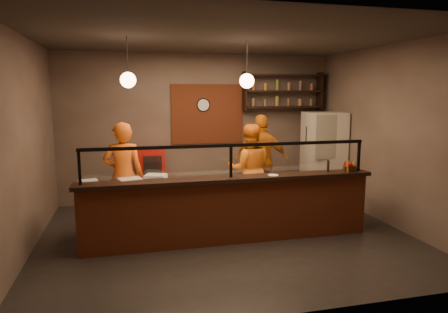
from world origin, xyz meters
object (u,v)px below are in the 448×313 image
object	(u,v)px
fridge	(323,157)
condiment_caddy	(349,169)
cook_left	(124,175)
red_cooler	(152,177)
cook_mid	(249,170)
pepper_mill	(328,166)
cook_right	(262,161)
pizza_dough	(207,180)
wall_clock	(203,105)

from	to	relation	value
fridge	condiment_caddy	bearing A→B (deg)	-98.01
cook_left	red_cooler	bearing A→B (deg)	-111.21
cook_mid	fridge	size ratio (longest dim) A/B	0.91
cook_left	pepper_mill	bearing A→B (deg)	163.90
cook_left	fridge	world-z (taller)	fridge
fridge	pepper_mill	distance (m)	2.14
cook_mid	condiment_caddy	distance (m)	1.93
red_cooler	condiment_caddy	world-z (taller)	red_cooler
cook_right	condiment_caddy	bearing A→B (deg)	131.38
fridge	pizza_dough	world-z (taller)	fridge
fridge	pepper_mill	bearing A→B (deg)	-107.75
cook_right	fridge	bearing A→B (deg)	-158.80
fridge	condiment_caddy	xyz separation A→B (m)	(-0.56, -1.99, 0.13)
cook_right	condiment_caddy	size ratio (longest dim) A/B	10.88
cook_left	pizza_dough	distance (m)	1.48
condiment_caddy	cook_right	bearing A→B (deg)	116.26
cook_left	pepper_mill	size ratio (longest dim) A/B	9.82
fridge	red_cooler	size ratio (longest dim) A/B	1.58
fridge	pizza_dough	distance (m)	3.18
wall_clock	pepper_mill	world-z (taller)	wall_clock
wall_clock	red_cooler	xyz separation A→B (m)	(-1.16, -0.31, -1.48)
fridge	condiment_caddy	world-z (taller)	fridge
pizza_dough	condiment_caddy	bearing A→B (deg)	-15.11
cook_mid	cook_right	xyz separation A→B (m)	(0.40, 0.43, 0.08)
wall_clock	cook_mid	size ratio (longest dim) A/B	0.17
pepper_mill	cook_mid	bearing A→B (deg)	125.45
red_cooler	condiment_caddy	size ratio (longest dim) A/B	6.96
cook_mid	pepper_mill	bearing A→B (deg)	137.27
red_cooler	pepper_mill	distance (m)	3.69
cook_mid	red_cooler	bearing A→B (deg)	-19.22
cook_mid	cook_right	distance (m)	0.59
cook_mid	pizza_dough	distance (m)	1.27
cook_mid	condiment_caddy	world-z (taller)	cook_mid
wall_clock	pepper_mill	bearing A→B (deg)	-59.85
pizza_dough	fridge	bearing A→B (deg)	25.52
wall_clock	pizza_dough	bearing A→B (deg)	-99.56
wall_clock	cook_right	distance (m)	1.81
wall_clock	red_cooler	bearing A→B (deg)	-165.06
pizza_dough	condiment_caddy	xyz separation A→B (m)	(2.30, -0.62, 0.20)
condiment_caddy	pizza_dough	bearing A→B (deg)	164.89
cook_left	cook_mid	world-z (taller)	cook_left
fridge	red_cooler	distance (m)	3.71
cook_left	red_cooler	xyz separation A→B (m)	(0.57, 1.30, -0.32)
cook_left	pizza_dough	size ratio (longest dim) A/B	3.95
red_cooler	pizza_dough	size ratio (longest dim) A/B	2.60
wall_clock	cook_mid	bearing A→B (deg)	-65.52
condiment_caddy	wall_clock	bearing A→B (deg)	124.74
cook_left	pizza_dough	world-z (taller)	cook_left
pizza_dough	wall_clock	bearing A→B (deg)	80.44
pepper_mill	red_cooler	bearing A→B (deg)	138.67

